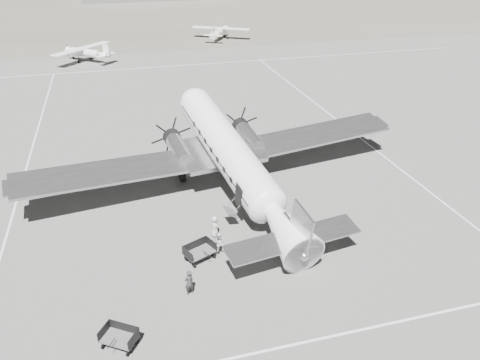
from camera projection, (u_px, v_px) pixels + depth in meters
name	position (u px, v px, depth m)	size (l,w,h in m)	color
ground	(268.00, 195.00, 34.97)	(260.00, 260.00, 0.00)	slate
taxi_line_near	(357.00, 331.00, 23.04)	(60.00, 0.15, 0.01)	silver
taxi_line_right	(408.00, 175.00, 37.77)	(0.15, 80.00, 0.01)	silver
taxi_line_left	(27.00, 166.00, 39.28)	(0.15, 60.00, 0.01)	silver
taxi_line_horizon	(182.00, 65.00, 69.05)	(90.00, 0.15, 0.01)	silver
grass_infield	(147.00, 12.00, 115.91)	(260.00, 90.00, 0.01)	#625F52
dc3_airliner	(233.00, 159.00, 33.76)	(30.51, 21.17, 5.81)	#BABABD
light_plane_left	(85.00, 54.00, 70.60)	(11.09, 9.00, 2.30)	white
light_plane_right	(220.00, 33.00, 85.48)	(10.93, 8.87, 2.27)	white
baggage_cart_near	(200.00, 252.00, 27.85)	(1.87, 1.32, 1.06)	#4F4F4F
baggage_cart_far	(119.00, 338.00, 21.99)	(1.75, 1.23, 0.99)	#4F4F4F
ground_crew	(189.00, 282.00, 25.08)	(0.56, 0.37, 1.53)	#323232
ramp_agent	(220.00, 244.00, 28.22)	(0.74, 0.57, 1.51)	silver
passenger	(215.00, 226.00, 29.92)	(0.71, 0.46, 1.45)	beige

